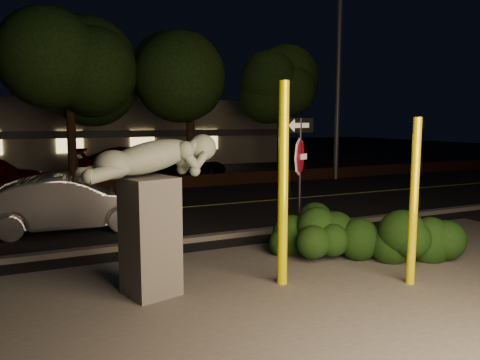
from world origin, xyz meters
name	(u,v)px	position (x,y,z in m)	size (l,w,h in m)	color
ground	(152,195)	(0.00, 10.00, 0.00)	(90.00, 90.00, 0.00)	black
patio	(320,291)	(0.00, -1.00, 0.01)	(14.00, 6.00, 0.02)	#4C4944
road	(176,208)	(0.00, 7.00, 0.01)	(80.00, 8.00, 0.01)	black
lane_marking	(176,208)	(0.00, 7.00, 0.02)	(80.00, 0.12, 0.01)	#D2CC54
curb	(226,235)	(0.00, 2.90, 0.06)	(80.00, 0.25, 0.12)	#4C4944
brick_wall	(144,184)	(0.00, 11.30, 0.25)	(40.00, 0.35, 0.50)	#432215
parking_lot	(118,175)	(0.00, 17.00, 0.01)	(40.00, 12.00, 0.01)	black
building	(95,132)	(0.00, 24.99, 2.00)	(22.00, 10.20, 4.00)	gray
tree_far_b	(67,38)	(-2.50, 13.20, 6.05)	(5.20, 5.20, 8.41)	black
tree_far_c	(189,54)	(2.50, 12.80, 5.66)	(4.80, 4.80, 7.84)	black
tree_far_d	(283,66)	(7.50, 13.30, 5.42)	(4.40, 4.40, 7.42)	black
yellow_pole_left	(283,185)	(-0.40, -0.45, 1.72)	(0.17, 0.17, 3.45)	#FFF700
yellow_pole_right	(414,203)	(1.60, -1.38, 1.43)	(0.14, 0.14, 2.86)	#FFE805
signpost	(300,157)	(0.98, 1.23, 2.02)	(0.90, 0.40, 2.85)	black
sculpture	(152,198)	(-2.51, 0.03, 1.58)	(2.40, 1.21, 2.57)	#4C4944
hedge_center	(301,229)	(1.01, 1.19, 0.49)	(1.89, 0.89, 0.98)	black
hedge_right	(331,233)	(1.24, 0.41, 0.55)	(1.68, 0.90, 1.10)	black
hedge_far_right	(417,233)	(2.71, -0.41, 0.57)	(1.64, 1.03, 1.14)	black
streetlight	(334,35)	(8.88, 11.02, 6.64)	(1.61, 0.79, 11.16)	#4E4E53
silver_sedan	(68,204)	(-3.37, 5.21, 0.70)	(1.48, 4.25, 1.40)	#A3A3A8
parked_car_darkred	(139,164)	(0.42, 13.92, 0.79)	(2.22, 5.46, 1.58)	#3F0809
parked_car_dark	(177,167)	(1.93, 13.02, 0.68)	(2.25, 4.87, 1.35)	black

